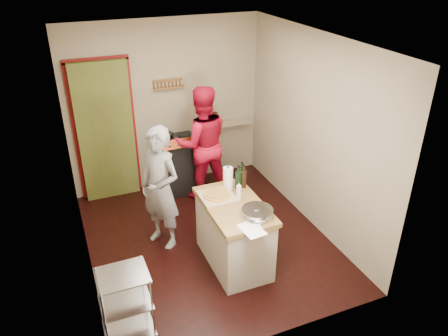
{
  "coord_description": "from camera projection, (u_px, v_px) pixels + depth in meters",
  "views": [
    {
      "loc": [
        -1.59,
        -4.45,
        3.54
      ],
      "look_at": [
        0.24,
        0.0,
        1.03
      ],
      "focal_mm": 35.0,
      "sensor_mm": 36.0,
      "label": 1
    }
  ],
  "objects": [
    {
      "name": "right_wall",
      "position": [
        313.0,
        133.0,
        5.73
      ],
      "size": [
        0.04,
        3.5,
        2.6
      ],
      "primitive_type": "cube",
      "color": "tan",
      "rests_on": "ground"
    },
    {
      "name": "stove",
      "position": [
        178.0,
        164.0,
        6.8
      ],
      "size": [
        0.6,
        0.63,
        1.0
      ],
      "color": "black",
      "rests_on": "ground"
    },
    {
      "name": "left_wall",
      "position": [
        75.0,
        174.0,
        4.72
      ],
      "size": [
        0.04,
        3.5,
        2.6
      ],
      "primitive_type": "cube",
      "color": "tan",
      "rests_on": "ground"
    },
    {
      "name": "floor",
      "position": [
        207.0,
        239.0,
        5.82
      ],
      "size": [
        3.5,
        3.5,
        0.0
      ],
      "primitive_type": "plane",
      "color": "black",
      "rests_on": "ground"
    },
    {
      "name": "person_stripe",
      "position": [
        160.0,
        189.0,
        5.41
      ],
      "size": [
        0.64,
        0.71,
        1.62
      ],
      "primitive_type": "imported",
      "rotation": [
        0.0,
        0.0,
        -1.02
      ],
      "color": "silver",
      "rests_on": "ground"
    },
    {
      "name": "person_red",
      "position": [
        202.0,
        144.0,
        6.45
      ],
      "size": [
        0.92,
        0.76,
        1.75
      ],
      "primitive_type": "imported",
      "rotation": [
        0.0,
        0.0,
        3.03
      ],
      "color": "#B40C27",
      "rests_on": "ground"
    },
    {
      "name": "wire_shelving",
      "position": [
        126.0,
        303.0,
        4.21
      ],
      "size": [
        0.48,
        0.4,
        0.8
      ],
      "color": "silver",
      "rests_on": "ground"
    },
    {
      "name": "back_wall",
      "position": [
        125.0,
        121.0,
        6.55
      ],
      "size": [
        3.0,
        0.44,
        2.6
      ],
      "color": "tan",
      "rests_on": "ground"
    },
    {
      "name": "island",
      "position": [
        234.0,
        231.0,
        5.22
      ],
      "size": [
        0.65,
        1.25,
        1.15
      ],
      "color": "#BAB19E",
      "rests_on": "ground"
    },
    {
      "name": "ceiling",
      "position": [
        203.0,
        40.0,
        4.62
      ],
      "size": [
        3.0,
        3.5,
        0.02
      ],
      "primitive_type": "cube",
      "color": "white",
      "rests_on": "back_wall"
    }
  ]
}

